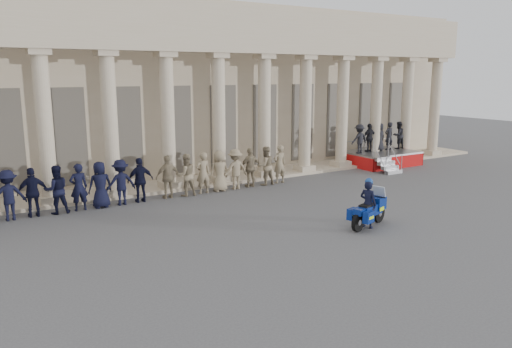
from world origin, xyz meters
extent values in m
plane|color=#474749|center=(0.00, 0.00, 0.00)|extent=(90.00, 90.00, 0.00)
cube|color=tan|center=(0.00, 15.00, 4.50)|extent=(40.00, 10.00, 9.00)
cube|color=tan|center=(0.00, 8.80, 0.07)|extent=(40.00, 2.60, 0.15)
cube|color=tan|center=(0.00, 8.00, 6.79)|extent=(35.80, 1.00, 1.00)
cube|color=tan|center=(0.00, 8.00, 7.89)|extent=(35.80, 1.00, 1.20)
cube|color=tan|center=(-6.50, 8.00, 0.30)|extent=(0.90, 0.90, 0.30)
cylinder|color=tan|center=(-6.50, 8.00, 3.25)|extent=(0.64, 0.64, 5.60)
cube|color=tan|center=(-6.50, 8.00, 6.17)|extent=(0.85, 0.85, 0.24)
cube|color=tan|center=(-3.90, 8.00, 0.30)|extent=(0.90, 0.90, 0.30)
cylinder|color=tan|center=(-3.90, 8.00, 3.25)|extent=(0.64, 0.64, 5.60)
cube|color=tan|center=(-3.90, 8.00, 6.17)|extent=(0.85, 0.85, 0.24)
cube|color=tan|center=(-1.30, 8.00, 0.30)|extent=(0.90, 0.90, 0.30)
cylinder|color=tan|center=(-1.30, 8.00, 3.25)|extent=(0.64, 0.64, 5.60)
cube|color=tan|center=(-1.30, 8.00, 6.17)|extent=(0.85, 0.85, 0.24)
cube|color=tan|center=(1.30, 8.00, 0.30)|extent=(0.90, 0.90, 0.30)
cylinder|color=tan|center=(1.30, 8.00, 3.25)|extent=(0.64, 0.64, 5.60)
cube|color=tan|center=(1.30, 8.00, 6.17)|extent=(0.85, 0.85, 0.24)
cube|color=tan|center=(3.90, 8.00, 0.30)|extent=(0.90, 0.90, 0.30)
cylinder|color=tan|center=(3.90, 8.00, 3.25)|extent=(0.64, 0.64, 5.60)
cube|color=tan|center=(3.90, 8.00, 6.17)|extent=(0.85, 0.85, 0.24)
cube|color=tan|center=(6.50, 8.00, 0.30)|extent=(0.90, 0.90, 0.30)
cylinder|color=tan|center=(6.50, 8.00, 3.25)|extent=(0.64, 0.64, 5.60)
cube|color=tan|center=(6.50, 8.00, 6.17)|extent=(0.85, 0.85, 0.24)
cube|color=tan|center=(9.10, 8.00, 0.30)|extent=(0.90, 0.90, 0.30)
cylinder|color=tan|center=(9.10, 8.00, 3.25)|extent=(0.64, 0.64, 5.60)
cube|color=tan|center=(9.10, 8.00, 6.17)|extent=(0.85, 0.85, 0.24)
cube|color=tan|center=(11.70, 8.00, 0.30)|extent=(0.90, 0.90, 0.30)
cylinder|color=tan|center=(11.70, 8.00, 3.25)|extent=(0.64, 0.64, 5.60)
cube|color=tan|center=(11.70, 8.00, 6.17)|extent=(0.85, 0.85, 0.24)
cube|color=tan|center=(14.30, 8.00, 0.30)|extent=(0.90, 0.90, 0.30)
cylinder|color=tan|center=(14.30, 8.00, 3.25)|extent=(0.64, 0.64, 5.60)
cube|color=tan|center=(14.30, 8.00, 6.17)|extent=(0.85, 0.85, 0.24)
cube|color=tan|center=(16.90, 8.00, 0.30)|extent=(0.90, 0.90, 0.30)
cylinder|color=tan|center=(16.90, 8.00, 3.25)|extent=(0.64, 0.64, 5.60)
cube|color=tan|center=(16.90, 8.00, 6.17)|extent=(0.85, 0.85, 0.24)
cube|color=black|center=(-7.80, 10.02, 2.55)|extent=(1.30, 0.12, 4.20)
cube|color=black|center=(-5.20, 10.02, 2.55)|extent=(1.30, 0.12, 4.20)
cube|color=black|center=(-2.60, 10.02, 2.55)|extent=(1.30, 0.12, 4.20)
cube|color=black|center=(0.00, 10.02, 2.55)|extent=(1.30, 0.12, 4.20)
cube|color=black|center=(2.60, 10.02, 2.55)|extent=(1.30, 0.12, 4.20)
cube|color=black|center=(5.20, 10.02, 2.55)|extent=(1.30, 0.12, 4.20)
cube|color=black|center=(7.80, 10.02, 2.55)|extent=(1.30, 0.12, 4.20)
cube|color=black|center=(10.40, 10.02, 2.55)|extent=(1.30, 0.12, 4.20)
cube|color=black|center=(13.00, 10.02, 2.55)|extent=(1.30, 0.12, 4.20)
cube|color=black|center=(15.60, 10.02, 2.55)|extent=(1.30, 0.12, 4.20)
imported|color=black|center=(-8.15, 6.68, 0.95)|extent=(1.22, 0.70, 1.90)
imported|color=black|center=(-7.31, 6.68, 0.95)|extent=(1.11, 0.46, 1.90)
imported|color=black|center=(-6.48, 6.68, 0.95)|extent=(0.92, 0.72, 1.90)
imported|color=black|center=(-5.64, 6.68, 0.95)|extent=(0.69, 0.45, 1.90)
imported|color=black|center=(-4.80, 6.68, 0.95)|extent=(0.93, 0.60, 1.90)
imported|color=black|center=(-3.97, 6.68, 0.95)|extent=(1.22, 0.70, 1.90)
imported|color=black|center=(-3.13, 6.68, 0.95)|extent=(1.11, 0.46, 1.90)
imported|color=#86775C|center=(-1.89, 6.68, 0.95)|extent=(1.11, 0.46, 1.90)
imported|color=#86775C|center=(-1.06, 6.68, 0.95)|extent=(0.92, 0.72, 1.90)
imported|color=#86775C|center=(-0.22, 6.68, 0.95)|extent=(0.69, 0.45, 1.90)
imported|color=#86775C|center=(0.61, 6.68, 0.95)|extent=(0.93, 0.60, 1.90)
imported|color=#86775C|center=(1.45, 6.68, 0.95)|extent=(1.22, 0.70, 1.90)
imported|color=#86775C|center=(2.29, 6.68, 0.95)|extent=(1.11, 0.46, 1.90)
imported|color=#86775C|center=(3.12, 6.68, 0.95)|extent=(0.92, 0.72, 1.90)
imported|color=#86775C|center=(3.96, 6.68, 0.95)|extent=(0.69, 0.45, 1.90)
cube|color=gray|center=(11.95, 7.66, 0.77)|extent=(4.05, 2.89, 0.10)
cube|color=#AC0D0E|center=(11.95, 6.23, 0.36)|extent=(4.05, 0.04, 0.72)
cube|color=#AC0D0E|center=(9.94, 7.66, 0.36)|extent=(0.04, 2.89, 0.72)
cube|color=#AC0D0E|center=(13.95, 7.66, 0.36)|extent=(0.04, 2.89, 0.72)
cube|color=gray|center=(10.52, 5.31, 0.10)|extent=(1.10, 0.28, 0.20)
cube|color=gray|center=(10.52, 5.59, 0.31)|extent=(1.10, 0.28, 0.20)
cube|color=gray|center=(10.52, 5.87, 0.51)|extent=(1.10, 0.28, 0.20)
cube|color=gray|center=(10.52, 6.15, 0.72)|extent=(1.10, 0.28, 0.20)
cylinder|color=gray|center=(11.95, 9.05, 1.32)|extent=(4.05, 0.04, 0.04)
imported|color=black|center=(10.35, 7.86, 1.65)|extent=(1.07, 0.62, 1.66)
imported|color=black|center=(11.15, 7.86, 1.65)|extent=(0.97, 0.41, 1.66)
imported|color=black|center=(11.95, 7.86, 1.65)|extent=(0.81, 0.53, 1.66)
imported|color=black|center=(12.75, 7.86, 1.65)|extent=(0.61, 0.40, 1.66)
imported|color=black|center=(13.55, 7.86, 1.65)|extent=(0.81, 0.63, 1.66)
cylinder|color=black|center=(3.28, -0.72, 0.32)|extent=(0.66, 0.32, 0.65)
cylinder|color=black|center=(1.86, -1.14, 0.32)|extent=(0.66, 0.32, 0.65)
cube|color=navy|center=(2.62, -0.92, 0.61)|extent=(1.20, 0.72, 0.37)
cube|color=navy|center=(3.09, -0.78, 0.77)|extent=(0.66, 0.64, 0.44)
cube|color=silver|center=(3.09, -0.78, 0.54)|extent=(0.29, 0.34, 0.12)
cube|color=#B2BFCC|center=(3.25, -0.73, 1.10)|extent=(0.33, 0.49, 0.53)
cube|color=black|center=(2.43, -0.98, 0.81)|extent=(0.71, 0.50, 0.10)
cube|color=navy|center=(1.91, -1.13, 0.69)|extent=(0.43, 0.42, 0.22)
cube|color=navy|center=(2.10, -1.40, 0.54)|extent=(0.49, 0.33, 0.39)
cube|color=#C8EC0C|center=(2.10, -1.40, 0.54)|extent=(0.35, 0.31, 0.10)
cube|color=navy|center=(1.92, -0.80, 0.54)|extent=(0.49, 0.33, 0.39)
cube|color=#C8EC0C|center=(1.92, -0.80, 0.54)|extent=(0.35, 0.31, 0.10)
cylinder|color=silver|center=(2.08, -0.83, 0.30)|extent=(0.59, 0.26, 0.10)
cylinder|color=black|center=(3.09, -0.78, 1.00)|extent=(0.23, 0.67, 0.04)
imported|color=black|center=(2.48, -0.96, 0.85)|extent=(0.57, 0.71, 1.70)
sphere|color=navy|center=(2.48, -0.96, 1.65)|extent=(0.28, 0.28, 0.28)
camera|label=1|loc=(-9.80, -13.28, 5.36)|focal=35.00mm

